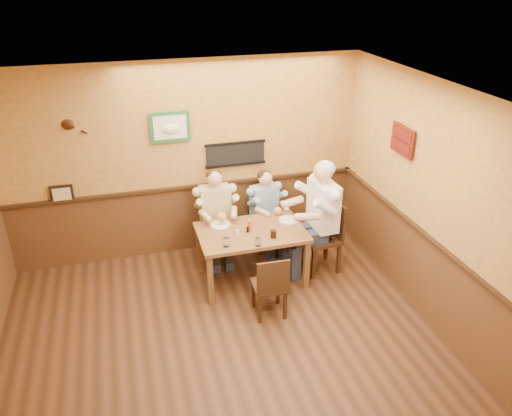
{
  "coord_description": "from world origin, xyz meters",
  "views": [
    {
      "loc": [
        -0.86,
        -4.06,
        3.92
      ],
      "look_at": [
        0.69,
        1.39,
        1.1
      ],
      "focal_mm": 35.0,
      "sensor_mm": 36.0,
      "label": 1
    }
  ],
  "objects": [
    {
      "name": "diner_blue_polo",
      "position": [
        1.04,
        2.18,
        0.57
      ],
      "size": [
        0.63,
        0.63,
        1.13
      ],
      "primitive_type": null,
      "rotation": [
        0.0,
        0.0,
        0.22
      ],
      "color": "#7DA0BC",
      "rests_on": "ground"
    },
    {
      "name": "chair_right_end",
      "position": [
        1.64,
        1.43,
        0.51
      ],
      "size": [
        0.5,
        0.5,
        1.02
      ],
      "primitive_type": null,
      "rotation": [
        0.0,
        0.0,
        -1.51
      ],
      "color": "#382212",
      "rests_on": "ground"
    },
    {
      "name": "chair_near_side",
      "position": [
        0.66,
        0.68,
        0.42
      ],
      "size": [
        0.41,
        0.41,
        0.85
      ],
      "primitive_type": null,
      "rotation": [
        0.0,
        0.0,
        3.1
      ],
      "color": "#382212",
      "rests_on": "ground"
    },
    {
      "name": "pepper_shaker",
      "position": [
        0.59,
        1.42,
        0.79
      ],
      "size": [
        0.03,
        0.03,
        0.08
      ],
      "primitive_type": "cylinder",
      "rotation": [
        0.0,
        0.0,
        -0.08
      ],
      "color": "black",
      "rests_on": "dining_table"
    },
    {
      "name": "diner_tan_shirt",
      "position": [
        0.31,
        2.13,
        0.62
      ],
      "size": [
        0.57,
        0.57,
        1.24
      ],
      "primitive_type": null,
      "rotation": [
        0.0,
        0.0,
        0.0
      ],
      "color": "beige",
      "rests_on": "ground"
    },
    {
      "name": "water_glass_mid",
      "position": [
        0.62,
        1.06,
        0.8
      ],
      "size": [
        0.09,
        0.09,
        0.11
      ],
      "primitive_type": "cylinder",
      "rotation": [
        0.0,
        0.0,
        -0.37
      ],
      "color": "silver",
      "rests_on": "dining_table"
    },
    {
      "name": "water_glass_left",
      "position": [
        0.24,
        1.15,
        0.81
      ],
      "size": [
        0.09,
        0.09,
        0.11
      ],
      "primitive_type": "cylinder",
      "rotation": [
        0.0,
        0.0,
        -0.22
      ],
      "color": "white",
      "rests_on": "dining_table"
    },
    {
      "name": "plate_far_right",
      "position": [
        1.21,
        1.58,
        0.76
      ],
      "size": [
        0.28,
        0.28,
        0.02
      ],
      "primitive_type": "cylinder",
      "rotation": [
        0.0,
        0.0,
        -0.05
      ],
      "color": "silver",
      "rests_on": "dining_table"
    },
    {
      "name": "chair_back_right",
      "position": [
        1.04,
        2.18,
        0.4
      ],
      "size": [
        0.44,
        0.44,
        0.79
      ],
      "primitive_type": null,
      "rotation": [
        0.0,
        0.0,
        0.22
      ],
      "color": "#382212",
      "rests_on": "ground"
    },
    {
      "name": "salt_shaker",
      "position": [
        0.44,
        1.38,
        0.79
      ],
      "size": [
        0.03,
        0.03,
        0.08
      ],
      "primitive_type": "cylinder",
      "rotation": [
        0.0,
        0.0,
        -0.08
      ],
      "color": "white",
      "rests_on": "dining_table"
    },
    {
      "name": "chair_back_left",
      "position": [
        0.31,
        2.13,
        0.43
      ],
      "size": [
        0.4,
        0.4,
        0.87
      ],
      "primitive_type": null,
      "rotation": [
        0.0,
        0.0,
        0.0
      ],
      "color": "#382212",
      "rests_on": "ground"
    },
    {
      "name": "diner_white_elder",
      "position": [
        1.64,
        1.43,
        0.73
      ],
      "size": [
        0.71,
        0.71,
        1.46
      ],
      "primitive_type": null,
      "rotation": [
        0.0,
        0.0,
        -1.51
      ],
      "color": "white",
      "rests_on": "ground"
    },
    {
      "name": "hot_sauce_bottle",
      "position": [
        0.62,
        1.43,
        0.83
      ],
      "size": [
        0.05,
        0.05,
        0.17
      ],
      "primitive_type": "cylinder",
      "rotation": [
        0.0,
        0.0,
        -0.3
      ],
      "color": "#BF3A14",
      "rests_on": "dining_table"
    },
    {
      "name": "dining_table",
      "position": [
        0.64,
        1.44,
        0.66
      ],
      "size": [
        1.4,
        0.9,
        0.75
      ],
      "color": "brown",
      "rests_on": "ground"
    },
    {
      "name": "plate_far_left",
      "position": [
        0.29,
        1.7,
        0.76
      ],
      "size": [
        0.29,
        0.29,
        0.02
      ],
      "primitive_type": "cylinder",
      "rotation": [
        0.0,
        0.0,
        0.07
      ],
      "color": "silver",
      "rests_on": "dining_table"
    },
    {
      "name": "room",
      "position": [
        0.13,
        0.17,
        1.69
      ],
      "size": [
        5.02,
        5.03,
        2.81
      ],
      "color": "#371F10",
      "rests_on": "ground"
    },
    {
      "name": "cola_tumbler",
      "position": [
        0.87,
        1.2,
        0.8
      ],
      "size": [
        0.08,
        0.08,
        0.1
      ],
      "primitive_type": "cylinder",
      "rotation": [
        0.0,
        0.0,
        0.06
      ],
      "color": "black",
      "rests_on": "dining_table"
    }
  ]
}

